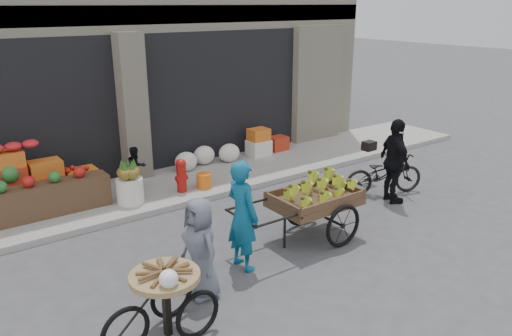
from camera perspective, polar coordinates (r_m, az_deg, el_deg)
ground at (r=7.65m, az=2.10°, el=-11.85°), size 80.00×80.00×0.00m
sidewalk at (r=10.83m, az=-11.42°, el=-2.48°), size 18.00×2.20×0.12m
building at (r=13.84m, az=-19.53°, el=15.39°), size 14.00×6.45×7.00m
fruit_display at (r=10.20m, az=-25.03°, el=-1.57°), size 3.10×1.12×1.24m
pineapple_bin at (r=10.02m, az=-14.19°, el=-2.53°), size 0.52×0.52×0.50m
fire_hydrant at (r=10.36m, az=-8.53°, el=-0.69°), size 0.22×0.22×0.71m
orange_bucket at (r=10.62m, az=-5.96°, el=-1.43°), size 0.32×0.32×0.30m
right_bay_goods at (r=12.44m, az=-1.77°, el=2.30°), size 3.35×0.60×0.70m
seated_person at (r=10.62m, az=-13.53°, el=-0.06°), size 0.51×0.43×0.93m
banana_cart at (r=8.40m, az=6.49°, el=-3.35°), size 2.50×1.11×1.04m
vendor_woman at (r=7.42m, az=-1.55°, el=-5.44°), size 0.45×0.65×1.71m
tricycle_cart at (r=6.19m, az=-10.34°, el=-14.01°), size 1.45×0.93×0.95m
vendor_grey at (r=6.82m, az=-6.39°, el=-9.11°), size 0.50×0.73×1.43m
bicycle at (r=10.77m, az=14.41°, el=-0.62°), size 1.81×1.19×0.90m
cyclist at (r=10.26m, az=15.58°, el=0.72°), size 0.76×1.09×1.71m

